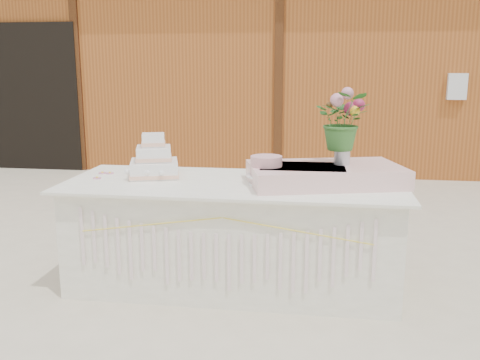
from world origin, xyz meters
The scene contains 9 objects.
ground centered at (0.00, 0.00, 0.00)m, with size 80.00×80.00×0.00m, color beige.
barn centered at (-0.01, 5.99, 1.68)m, with size 12.60×4.60×3.30m.
cake_table centered at (0.00, 0.00, 0.39)m, with size 2.40×1.00×0.77m.
wedding_cake centered at (-0.62, 0.11, 0.88)m, with size 0.44×0.44×0.32m.
pink_cake_stand centered at (0.24, -0.05, 0.88)m, with size 0.28×0.28×0.20m.
satin_runner centered at (0.64, 0.04, 0.84)m, with size 1.04×0.60×0.13m, color beige.
flower_vase centered at (0.75, 0.09, 0.98)m, with size 0.11×0.11×0.15m, color silver.
bouquet centered at (0.75, 0.09, 1.26)m, with size 0.37×0.32×0.41m, color #336C2B.
loose_flowers centered at (-1.00, 0.10, 0.78)m, with size 0.12×0.30×0.02m, color #CE7E9D, non-canonical shape.
Camera 1 is at (0.59, -3.66, 1.58)m, focal length 40.00 mm.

